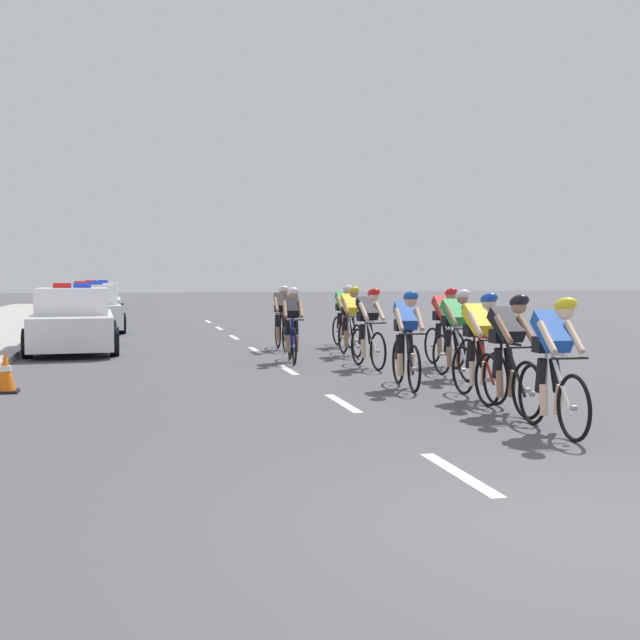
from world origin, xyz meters
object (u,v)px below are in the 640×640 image
cyclist_seventh (368,327)px  traffic_cone_near (6,372)px  cyclist_sixth (445,326)px  police_car_third (97,303)px  police_car_second (89,310)px  cyclist_fifth (455,333)px  cyclist_second (508,352)px  cyclist_lead (553,363)px  cyclist_eighth (292,323)px  cyclist_tenth (282,317)px  cyclist_eleventh (344,315)px  cyclist_fourth (406,338)px  cyclist_ninth (350,320)px  cyclist_third (480,345)px  police_car_nearest (73,322)px

cyclist_seventh → traffic_cone_near: size_ratio=2.69×
cyclist_sixth → police_car_third: size_ratio=0.39×
police_car_second → cyclist_fifth: bearing=-63.3°
cyclist_second → cyclist_lead: bearing=-94.5°
cyclist_fifth → cyclist_eighth: bearing=124.5°
traffic_cone_near → police_car_second: bearing=87.8°
cyclist_tenth → traffic_cone_near: 7.91m
cyclist_tenth → cyclist_eleventh: bearing=16.7°
cyclist_second → cyclist_fourth: (-0.51, 2.42, 0.00)m
police_car_third → cyclist_ninth: bearing=-68.5°
cyclist_fifth → cyclist_eighth: 3.89m
cyclist_lead → cyclist_sixth: size_ratio=1.00×
cyclist_third → cyclist_sixth: 4.16m
cyclist_sixth → police_car_second: bearing=122.0°
cyclist_third → cyclist_eleventh: 8.60m
cyclist_eighth → cyclist_eleventh: same height
police_car_nearest → police_car_third: same height
cyclist_lead → traffic_cone_near: 7.95m
cyclist_eighth → police_car_second: size_ratio=0.38×
cyclist_seventh → cyclist_ninth: same height
cyclist_eighth → traffic_cone_near: 5.99m
cyclist_eleventh → police_car_second: 9.54m
cyclist_eleventh → police_car_nearest: (-6.46, 0.22, -0.11)m
cyclist_ninth → cyclist_fourth: bearing=-95.7°
cyclist_second → police_car_third: size_ratio=0.39×
cyclist_eleventh → cyclist_fourth: bearing=-97.5°
cyclist_ninth → cyclist_seventh: bearing=-97.3°
police_car_third → cyclist_fifth: bearing=-70.9°
cyclist_sixth → police_car_third: (-7.25, 17.69, -0.11)m
cyclist_fifth → police_car_nearest: (-6.72, 6.56, -0.11)m
cyclist_seventh → cyclist_tenth: bearing=103.0°
cyclist_fourth → cyclist_eighth: (-0.99, 4.14, 0.00)m
police_car_nearest → cyclist_fifth: bearing=-44.3°
police_car_nearest → cyclist_second: bearing=-58.8°
cyclist_fourth → cyclist_eighth: size_ratio=1.00×
cyclist_eleventh → police_car_nearest: size_ratio=0.39×
cyclist_tenth → cyclist_fourth: bearing=-84.0°
cyclist_seventh → cyclist_sixth: bearing=-2.6°
cyclist_seventh → police_car_nearest: police_car_nearest is taller
cyclist_second → cyclist_seventh: same height
cyclist_fourth → cyclist_fifth: size_ratio=1.00×
cyclist_fifth → cyclist_seventh: (-1.00, 1.82, 0.00)m
cyclist_lead → cyclist_eighth: size_ratio=1.00×
cyclist_second → cyclist_third: (0.12, 1.09, 0.00)m
cyclist_fourth → cyclist_tenth: bearing=96.0°
cyclist_sixth → police_car_third: police_car_third is taller
cyclist_second → cyclist_sixth: (1.23, 5.10, 0.00)m
police_car_third → traffic_cone_near: (-0.52, -19.45, -0.37)m
cyclist_ninth → cyclist_tenth: size_ratio=1.00×
cyclist_second → cyclist_tenth: (-1.22, 9.19, 0.00)m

